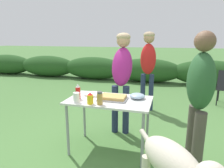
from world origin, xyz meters
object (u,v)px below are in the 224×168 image
spice_jar (100,98)px  standing_person_in_olive_jacket (122,70)px  food_tray (113,98)px  standing_person_in_dark_puffer (148,61)px  folding_table (109,105)px  paper_cup_stack (76,98)px  mustard_bottle (90,98)px  mixing_bowl (137,96)px  plate_stack (92,94)px  ketchup_bottle (78,92)px  standing_person_in_red_jacket (200,92)px

spice_jar → standing_person_in_olive_jacket: standing_person_in_olive_jacket is taller
food_tray → standing_person_in_dark_puffer: standing_person_in_dark_puffer is taller
folding_table → standing_person_in_olive_jacket: standing_person_in_olive_jacket is taller
paper_cup_stack → mustard_bottle: size_ratio=0.88×
standing_person_in_olive_jacket → paper_cup_stack: bearing=-115.3°
mixing_bowl → mustard_bottle: 0.65m
plate_stack → ketchup_bottle: size_ratio=1.19×
mustard_bottle → spice_jar: size_ratio=0.90×
mustard_bottle → standing_person_in_olive_jacket: size_ratio=0.09×
food_tray → paper_cup_stack: paper_cup_stack is taller
plate_stack → paper_cup_stack: size_ratio=1.90×
standing_person_in_dark_puffer → mustard_bottle: bearing=-108.1°
ketchup_bottle → standing_person_in_olive_jacket: size_ratio=0.13×
ketchup_bottle → standing_person_in_dark_puffer: 1.99m
food_tray → mustard_bottle: mustard_bottle is taller
standing_person_in_olive_jacket → standing_person_in_red_jacket: standing_person_in_olive_jacket is taller
folding_table → plate_stack: bearing=156.7°
plate_stack → ketchup_bottle: bearing=-119.0°
folding_table → food_tray: food_tray is taller
folding_table → mustard_bottle: 0.33m
folding_table → plate_stack: (-0.29, 0.12, 0.09)m
plate_stack → standing_person_in_red_jacket: bearing=-11.8°
spice_jar → standing_person_in_olive_jacket: 0.94m
spice_jar → standing_person_in_dark_puffer: size_ratio=0.10×
folding_table → spice_jar: (-0.05, -0.23, 0.16)m
mixing_bowl → standing_person_in_red_jacket: (0.72, -0.30, 0.18)m
mustard_bottle → spice_jar: spice_jar is taller
food_tray → mustard_bottle: size_ratio=2.54×
mustard_bottle → standing_person_in_olive_jacket: standing_person_in_olive_jacket is taller
paper_cup_stack → standing_person_in_red_jacket: size_ratio=0.08×
folding_table → spice_jar: size_ratio=6.77×
food_tray → mixing_bowl: mixing_bowl is taller
mixing_bowl → standing_person_in_olive_jacket: (-0.34, 0.54, 0.25)m
paper_cup_stack → ketchup_bottle: size_ratio=0.63×
spice_jar → ketchup_bottle: bearing=158.9°
paper_cup_stack → ketchup_bottle: 0.16m
mustard_bottle → standing_person_in_red_jacket: standing_person_in_red_jacket is taller
plate_stack → standing_person_in_red_jacket: standing_person_in_red_jacket is taller
ketchup_bottle → standing_person_in_red_jacket: (1.48, -0.07, 0.12)m
food_tray → ketchup_bottle: (-0.46, -0.09, 0.07)m
mixing_bowl → standing_person_in_dark_puffer: size_ratio=0.12×
ketchup_bottle → paper_cup_stack: bearing=-72.1°
plate_stack → mustard_bottle: size_ratio=1.66×
standing_person_in_dark_puffer → mixing_bowl: bearing=-93.0°
spice_jar → folding_table: bearing=77.4°
mustard_bottle → standing_person_in_red_jacket: 1.25m
paper_cup_stack → standing_person_in_dark_puffer: bearing=71.4°
folding_table → ketchup_bottle: ketchup_bottle is taller
ketchup_bottle → spice_jar: size_ratio=1.27×
food_tray → mixing_bowl: size_ratio=1.83×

